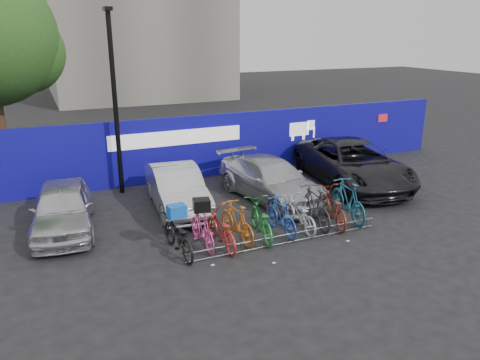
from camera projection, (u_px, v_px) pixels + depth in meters
ground at (276, 235)px, 12.89m from camera, size 100.00×100.00×0.00m
hoarding at (202, 146)px, 17.76m from camera, size 22.00×0.18×2.40m
lamppost at (115, 98)px, 15.37m from camera, size 0.25×0.50×6.11m
bike_rack at (287, 239)px, 12.32m from camera, size 5.60×0.03×0.30m
car_0 at (63, 208)px, 13.02m from camera, size 2.03×4.13×1.35m
car_1 at (177, 189)px, 14.62m from camera, size 1.77×4.21×1.35m
car_2 at (271, 180)px, 15.56m from camera, size 2.55×4.84×1.34m
car_3 at (352, 163)px, 17.04m from camera, size 3.47×6.05×1.59m
bike_0 at (178, 236)px, 11.68m from camera, size 0.80×1.95×1.00m
bike_1 at (202, 229)px, 12.09m from camera, size 0.49×1.67×1.00m
bike_2 at (221, 229)px, 12.10m from camera, size 0.68×1.85×0.97m
bike_3 at (237, 222)px, 12.46m from camera, size 0.67×1.81×1.06m
bike_4 at (261, 220)px, 12.65m from camera, size 1.00×2.03×1.02m
bike_5 at (281, 216)px, 12.89m from camera, size 0.48×1.70×1.02m
bike_6 at (299, 214)px, 13.16m from camera, size 0.64×1.77×0.92m
bike_7 at (315, 206)px, 13.39m from camera, size 0.77×2.00×1.17m
bike_8 at (333, 207)px, 13.53m from camera, size 1.15×2.10×1.05m
bike_9 at (348, 200)px, 13.83m from camera, size 0.82×2.07×1.21m
cargo_crate at (177, 211)px, 11.48m from camera, size 0.47×0.37×0.31m
cargo_topcase at (202, 205)px, 11.89m from camera, size 0.49×0.45×0.31m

